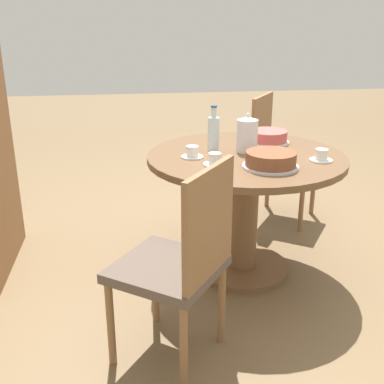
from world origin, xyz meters
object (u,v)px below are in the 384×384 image
(coffee_pot, at_px, (247,134))
(cake_main, at_px, (271,160))
(chair_b, at_px, (180,261))
(cup_c, at_px, (321,156))
(cup_b, at_px, (215,160))
(water_bottle, at_px, (214,133))
(chair_a, at_px, (277,155))
(cup_a, at_px, (192,153))
(cake_second, at_px, (268,137))

(coffee_pot, relative_size, cake_main, 0.77)
(chair_b, height_order, cup_c, chair_b)
(cup_b, height_order, cup_c, same)
(water_bottle, bearing_deg, cup_c, -115.41)
(chair_a, relative_size, cup_c, 7.49)
(coffee_pot, height_order, cup_c, coffee_pot)
(coffee_pot, relative_size, cup_a, 1.82)
(chair_b, xyz_separation_m, cup_c, (0.57, -0.82, 0.26))
(chair_b, xyz_separation_m, cake_main, (0.49, -0.52, 0.27))
(cake_main, relative_size, cup_b, 2.36)
(cake_main, distance_m, cake_second, 0.50)
(cake_main, bearing_deg, chair_a, -20.10)
(cup_a, height_order, cup_c, same)
(cake_second, bearing_deg, cup_a, 116.58)
(water_bottle, height_order, cake_second, water_bottle)
(chair_a, xyz_separation_m, coffee_pot, (-0.70, 0.42, 0.34))
(water_bottle, relative_size, cake_main, 0.92)
(water_bottle, bearing_deg, cup_b, 171.33)
(cake_second, bearing_deg, water_bottle, 112.67)
(water_bottle, bearing_deg, chair_a, -41.73)
(chair_a, relative_size, water_bottle, 3.45)
(coffee_pot, xyz_separation_m, water_bottle, (0.02, 0.19, 0.01))
(chair_b, relative_size, cup_a, 7.49)
(cake_main, bearing_deg, cake_second, -14.90)
(cake_second, height_order, cup_c, cake_second)
(cake_main, height_order, cup_a, cake_main)
(chair_b, height_order, cake_main, chair_b)
(chair_b, bearing_deg, cup_a, -155.91)
(chair_b, bearing_deg, coffee_pot, -174.62)
(water_bottle, height_order, cup_c, water_bottle)
(chair_a, xyz_separation_m, water_bottle, (-0.68, 0.61, 0.34))
(chair_a, relative_size, cup_b, 7.49)
(chair_a, distance_m, water_bottle, 0.97)
(chair_b, bearing_deg, chair_a, -174.76)
(chair_a, xyz_separation_m, cake_main, (-1.01, 0.37, 0.27))
(cup_a, bearing_deg, cup_c, -103.24)
(cake_main, height_order, cup_b, cake_main)
(cake_main, bearing_deg, cup_b, 73.72)
(chair_a, distance_m, cup_b, 1.16)
(cake_second, bearing_deg, coffee_pot, 134.27)
(coffee_pot, bearing_deg, chair_b, 149.43)
(chair_a, distance_m, cake_main, 1.11)
(coffee_pot, distance_m, cup_c, 0.43)
(chair_a, bearing_deg, cup_a, 170.39)
(cake_main, bearing_deg, chair_b, 133.23)
(cup_c, bearing_deg, chair_b, 124.57)
(chair_b, distance_m, cake_main, 0.77)
(chair_a, height_order, chair_b, same)
(cake_second, bearing_deg, chair_a, -24.60)
(cake_second, height_order, cup_b, cake_second)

